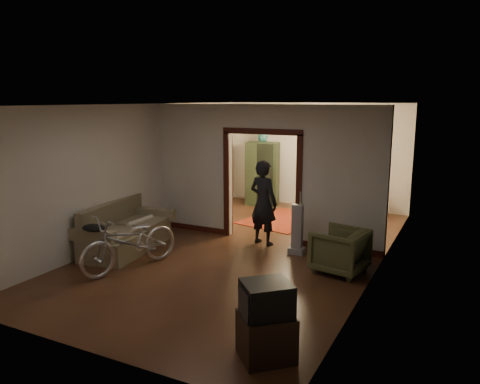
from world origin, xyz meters
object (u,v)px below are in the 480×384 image
Objects in this scene: person at (263,203)px; locker at (262,174)px; bicycle at (130,241)px; armchair at (340,251)px; sofa at (126,227)px; desk at (349,199)px.

locker reaches higher than person.
armchair is (3.25, 1.49, -0.12)m from bicycle.
sofa is at bearing -69.43° from armchair.
sofa reaches higher than desk.
locker is 1.70× the size of desk.
locker is at bearing 175.15° from desk.
person is 3.48m from desk.
bicycle is at bearing -118.65° from desk.
bicycle is at bearing -54.69° from armchair.
bicycle is 6.14m from desk.
person is at bearing 26.98° from sofa.
person is 3.59m from locker.
sofa is 1.05× the size of bicycle.
person is (1.45, 2.34, 0.36)m from bicycle.
person is 0.99× the size of locker.
person reaches higher than sofa.
sofa is 1.96× the size of desk.
desk is at bearing 49.11° from sofa.
bicycle is 1.09× the size of locker.
bicycle is 2.78m from person.
person is 1.68× the size of desk.
bicycle is (0.76, -0.79, 0.04)m from sofa.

